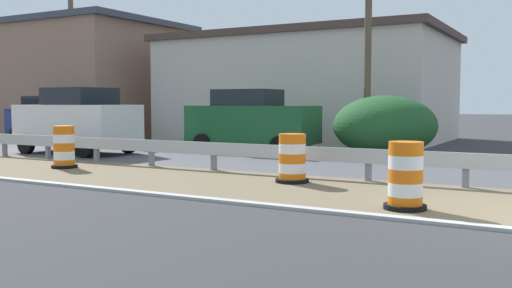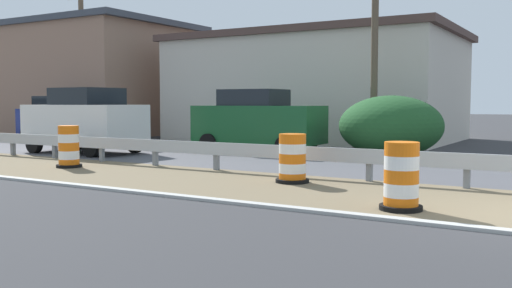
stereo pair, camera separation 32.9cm
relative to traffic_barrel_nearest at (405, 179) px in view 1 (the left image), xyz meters
The scene contains 12 objects.
guardrail_median 2.91m from the traffic_barrel_nearest, ahead, with size 0.18×58.73×0.71m.
traffic_barrel_nearest is the anchor object (origin of this frame).
traffic_barrel_close 3.47m from the traffic_barrel_nearest, 57.01° to the left, with size 0.72×0.72×1.05m.
traffic_barrel_mid 9.40m from the traffic_barrel_nearest, 81.36° to the left, with size 0.67×0.67×1.11m.
car_lead_far_lane 13.07m from the traffic_barrel_nearest, 69.21° to the left, with size 2.21×4.24×2.20m.
car_mid_far_lane 19.21m from the traffic_barrel_nearest, 64.60° to the left, with size 2.15×4.61×2.00m.
car_distant_c 10.97m from the traffic_barrel_nearest, 42.72° to the left, with size 2.09×4.52×2.17m.
roadside_shop_near 17.84m from the traffic_barrel_nearest, 29.05° to the left, with size 8.36×12.74×4.82m.
roadside_shop_far 27.74m from the traffic_barrel_nearest, 60.27° to the left, with size 8.12×15.55×5.97m.
utility_pole_near 11.42m from the traffic_barrel_nearest, 21.52° to the left, with size 0.24×1.80×8.66m.
utility_pole_mid 21.12m from the traffic_barrel_nearest, 61.13° to the left, with size 0.24×1.80×7.15m.
bush_roadside 9.24m from the traffic_barrel_nearest, 18.57° to the left, with size 3.27×3.27×1.94m, color #1E4C23.
Camera 1 is at (-9.43, -0.20, 1.71)m, focal length 39.83 mm.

